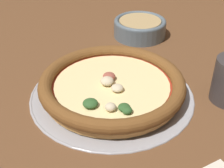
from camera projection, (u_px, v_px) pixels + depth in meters
name	position (u px, v px, depth m)	size (l,w,h in m)	color
ground_plane	(112.00, 95.00, 0.68)	(3.00, 3.00, 0.00)	brown
pizza_tray	(112.00, 93.00, 0.68)	(0.36, 0.36, 0.01)	#9E9EA3
pizza	(112.00, 85.00, 0.67)	(0.31, 0.31, 0.04)	tan
bowl_near	(140.00, 27.00, 0.92)	(0.15, 0.15, 0.05)	slate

